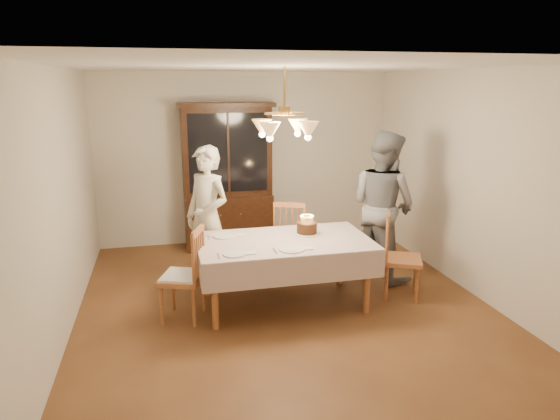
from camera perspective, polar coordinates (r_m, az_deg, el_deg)
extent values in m
plane|color=#593219|center=(5.77, 0.46, -10.64)|extent=(5.00, 5.00, 0.00)
plane|color=white|center=(5.23, 0.52, 16.12)|extent=(5.00, 5.00, 0.00)
plane|color=beige|center=(7.77, -3.93, 5.90)|extent=(4.50, 0.00, 4.50)
plane|color=beige|center=(3.08, 11.73, -7.64)|extent=(4.50, 0.00, 4.50)
plane|color=beige|center=(5.30, -23.85, 0.71)|extent=(0.00, 5.00, 5.00)
plane|color=beige|center=(6.27, 20.91, 2.95)|extent=(0.00, 5.00, 5.00)
cube|color=#96532B|center=(5.50, 0.48, -3.73)|extent=(1.80, 1.00, 0.04)
cube|color=beige|center=(5.50, 0.48, -3.49)|extent=(1.90, 1.10, 0.01)
cylinder|color=#96532B|center=(5.12, -7.46, -9.78)|extent=(0.07, 0.07, 0.71)
cylinder|color=#96532B|center=(5.51, 9.93, -8.10)|extent=(0.07, 0.07, 0.71)
cylinder|color=#96532B|center=(5.90, -8.33, -6.49)|extent=(0.07, 0.07, 0.71)
cylinder|color=#96532B|center=(6.24, 6.91, -5.27)|extent=(0.07, 0.07, 0.71)
cube|color=black|center=(7.65, -5.87, -1.18)|extent=(1.30, 0.50, 0.80)
cube|color=black|center=(7.48, -6.12, 6.69)|extent=(1.30, 0.40, 1.30)
cube|color=black|center=(7.29, -5.92, 6.49)|extent=(1.14, 0.01, 1.14)
cube|color=black|center=(7.37, -6.21, 11.88)|extent=(1.38, 0.54, 0.06)
cube|color=#96532B|center=(6.49, 1.34, -3.49)|extent=(0.57, 0.56, 0.05)
cube|color=#96532B|center=(6.17, 1.09, 0.58)|extent=(0.38, 0.19, 0.06)
cylinder|color=#96532B|center=(6.70, 3.08, -5.05)|extent=(0.04, 0.04, 0.43)
cylinder|color=#96532B|center=(6.75, 0.04, -4.87)|extent=(0.04, 0.04, 0.43)
cylinder|color=#96532B|center=(6.38, 2.69, -6.05)|extent=(0.04, 0.04, 0.43)
cylinder|color=#96532B|center=(6.44, -0.50, -5.85)|extent=(0.04, 0.04, 0.43)
cube|color=#96532B|center=(5.36, -11.15, -7.69)|extent=(0.55, 0.56, 0.05)
cube|color=#96532B|center=(5.14, -9.41, -2.45)|extent=(0.17, 0.39, 0.06)
cylinder|color=#96532B|center=(5.66, -12.14, -9.11)|extent=(0.04, 0.04, 0.43)
cylinder|color=#96532B|center=(5.35, -13.38, -10.60)|extent=(0.04, 0.04, 0.43)
cylinder|color=#96532B|center=(5.57, -8.78, -9.37)|extent=(0.04, 0.04, 0.43)
cylinder|color=#96532B|center=(5.25, -9.83, -10.92)|extent=(0.04, 0.04, 0.43)
cube|color=beige|center=(5.35, -11.17, -7.35)|extent=(0.49, 0.51, 0.03)
cube|color=#96532B|center=(5.97, 13.85, -5.54)|extent=(0.57, 0.58, 0.05)
cube|color=#96532B|center=(5.81, 12.28, -0.62)|extent=(0.20, 0.38, 0.06)
cylinder|color=#96532B|center=(5.90, 15.43, -8.35)|extent=(0.04, 0.04, 0.43)
cylinder|color=#96532B|center=(6.23, 15.23, -7.08)|extent=(0.04, 0.04, 0.43)
cylinder|color=#96532B|center=(5.88, 12.10, -8.20)|extent=(0.04, 0.04, 0.43)
cylinder|color=#96532B|center=(6.21, 12.09, -6.95)|extent=(0.04, 0.04, 0.43)
imported|color=#F4E9CE|center=(6.06, -8.29, -0.85)|extent=(0.72, 0.75, 1.73)
imported|color=slate|center=(6.40, 11.67, 0.48)|extent=(1.03, 1.13, 1.87)
cylinder|color=white|center=(5.72, 3.08, -2.68)|extent=(0.30, 0.30, 0.01)
cylinder|color=#331A0B|center=(5.70, 3.08, -2.02)|extent=(0.23, 0.23, 0.13)
cylinder|color=#598CD8|center=(5.69, 3.76, -1.03)|extent=(0.01, 0.01, 0.07)
sphere|color=#FFB23F|center=(5.68, 3.77, -0.64)|extent=(0.01, 0.01, 0.01)
cylinder|color=pink|center=(5.71, 3.65, -0.97)|extent=(0.01, 0.01, 0.07)
sphere|color=#FFB23F|center=(5.70, 3.65, -0.58)|extent=(0.01, 0.01, 0.01)
cylinder|color=#EACC66|center=(5.73, 3.46, -0.92)|extent=(0.01, 0.01, 0.07)
sphere|color=#FFB23F|center=(5.72, 3.46, -0.53)|extent=(0.01, 0.01, 0.01)
cylinder|color=#598CD8|center=(5.74, 3.22, -0.89)|extent=(0.01, 0.01, 0.07)
sphere|color=#FFB23F|center=(5.73, 3.22, -0.51)|extent=(0.01, 0.01, 0.01)
cylinder|color=pink|center=(5.74, 2.97, -0.89)|extent=(0.01, 0.01, 0.07)
sphere|color=#FFB23F|center=(5.73, 2.97, -0.50)|extent=(0.01, 0.01, 0.01)
cylinder|color=#EACC66|center=(5.73, 2.73, -0.91)|extent=(0.01, 0.01, 0.07)
sphere|color=#FFB23F|center=(5.72, 2.74, -0.52)|extent=(0.01, 0.01, 0.01)
cylinder|color=#598CD8|center=(5.71, 2.54, -0.95)|extent=(0.01, 0.01, 0.07)
sphere|color=#FFB23F|center=(5.70, 2.55, -0.57)|extent=(0.01, 0.01, 0.01)
cylinder|color=pink|center=(5.69, 2.43, -1.01)|extent=(0.01, 0.01, 0.07)
sphere|color=#FFB23F|center=(5.68, 2.43, -0.62)|extent=(0.01, 0.01, 0.01)
cylinder|color=#EACC66|center=(5.67, 2.40, -1.08)|extent=(0.01, 0.01, 0.07)
sphere|color=#FFB23F|center=(5.65, 2.41, -0.69)|extent=(0.01, 0.01, 0.01)
cylinder|color=#598CD8|center=(5.64, 2.47, -1.15)|extent=(0.01, 0.01, 0.07)
sphere|color=#FFB23F|center=(5.63, 2.48, -0.75)|extent=(0.01, 0.01, 0.01)
cylinder|color=pink|center=(5.62, 2.63, -1.20)|extent=(0.01, 0.01, 0.07)
sphere|color=#FFB23F|center=(5.61, 2.63, -0.81)|extent=(0.01, 0.01, 0.01)
cylinder|color=#EACC66|center=(5.61, 2.85, -1.24)|extent=(0.01, 0.01, 0.07)
sphere|color=#FFB23F|center=(5.60, 2.85, -0.85)|extent=(0.01, 0.01, 0.01)
cylinder|color=#598CD8|center=(5.61, 3.10, -1.26)|extent=(0.01, 0.01, 0.07)
sphere|color=#FFB23F|center=(5.59, 3.11, -0.86)|extent=(0.01, 0.01, 0.01)
cylinder|color=pink|center=(5.61, 3.36, -1.25)|extent=(0.01, 0.01, 0.07)
sphere|color=#FFB23F|center=(5.60, 3.36, -0.85)|extent=(0.01, 0.01, 0.01)
cylinder|color=#EACC66|center=(5.62, 3.57, -1.21)|extent=(0.01, 0.01, 0.07)
sphere|color=#FFB23F|center=(5.61, 3.58, -0.82)|extent=(0.01, 0.01, 0.01)
cylinder|color=#598CD8|center=(5.64, 3.73, -1.16)|extent=(0.01, 0.01, 0.07)
sphere|color=#FFB23F|center=(5.63, 3.73, -0.77)|extent=(0.01, 0.01, 0.01)
cylinder|color=pink|center=(5.67, 3.79, -1.09)|extent=(0.01, 0.01, 0.07)
sphere|color=#FFB23F|center=(5.66, 3.80, -0.70)|extent=(0.01, 0.01, 0.01)
cylinder|color=white|center=(5.06, -5.20, -5.01)|extent=(0.24, 0.24, 0.02)
cube|color=silver|center=(5.04, -7.05, -5.18)|extent=(0.01, 0.16, 0.01)
cube|color=beige|center=(5.08, -3.37, -4.91)|extent=(0.10, 0.10, 0.01)
cylinder|color=white|center=(5.18, 1.36, -4.50)|extent=(0.26, 0.26, 0.02)
cube|color=silver|center=(5.14, -0.56, -4.69)|extent=(0.02, 0.16, 0.01)
cube|color=beige|center=(5.22, 3.25, -4.37)|extent=(0.10, 0.10, 0.01)
cylinder|color=white|center=(5.66, -6.35, -2.92)|extent=(0.27, 0.27, 0.02)
cube|color=silver|center=(5.65, -8.18, -3.07)|extent=(0.01, 0.16, 0.01)
cube|color=beige|center=(5.69, -4.53, -2.82)|extent=(0.10, 0.10, 0.01)
cylinder|color=#BF8C3F|center=(5.23, 0.52, 13.93)|extent=(0.02, 0.02, 0.40)
cylinder|color=#BF8C3F|center=(5.24, 0.51, 11.20)|extent=(0.12, 0.12, 0.10)
cone|color=#D8994C|center=(5.49, 2.04, 9.45)|extent=(0.22, 0.22, 0.18)
sphere|color=#FFD899|center=(5.50, 2.04, 8.73)|extent=(0.07, 0.07, 0.07)
cone|color=#D8994C|center=(5.40, -2.07, 9.37)|extent=(0.22, 0.22, 0.18)
sphere|color=#FFD899|center=(5.41, -2.06, 8.63)|extent=(0.07, 0.07, 0.07)
cone|color=#D8994C|center=(5.02, -1.17, 8.99)|extent=(0.22, 0.22, 0.18)
sphere|color=#FFD899|center=(5.02, -1.16, 8.19)|extent=(0.07, 0.07, 0.07)
cone|color=#D8994C|center=(5.11, 3.23, 9.07)|extent=(0.22, 0.22, 0.18)
sphere|color=#FFD899|center=(5.12, 3.22, 8.29)|extent=(0.07, 0.07, 0.07)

